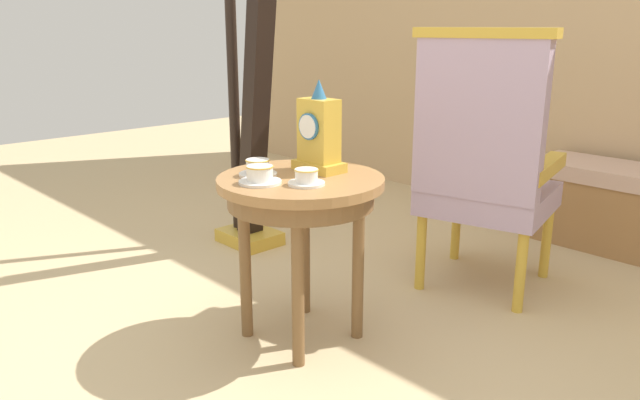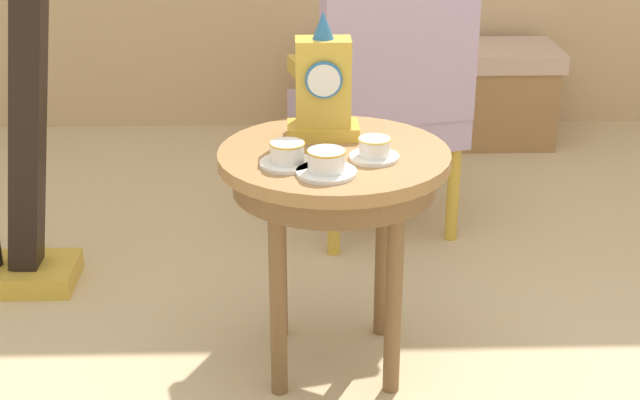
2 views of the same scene
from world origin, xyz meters
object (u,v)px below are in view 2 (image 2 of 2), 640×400
object	(u,v)px
teacup_center	(374,150)
armchair	(386,75)
harp	(10,67)
window_bench	(431,94)
side_table	(334,182)
teacup_left	(287,155)
mantel_clock	(323,88)
teacup_right	(326,164)

from	to	relation	value
teacup_center	armchair	bearing A→B (deg)	82.54
teacup_center	harp	bearing A→B (deg)	152.15
armchair	window_bench	world-z (taller)	armchair
side_table	teacup_center	distance (m)	0.16
side_table	armchair	world-z (taller)	armchair
side_table	harp	world-z (taller)	harp
teacup_left	harp	bearing A→B (deg)	144.48
armchair	mantel_clock	bearing A→B (deg)	-108.12
teacup_center	teacup_left	bearing A→B (deg)	-170.12
teacup_left	teacup_right	size ratio (longest dim) A/B	0.93
side_table	window_bench	distance (m)	1.96
mantel_clock	harp	distance (m)	0.99
teacup_left	teacup_center	size ratio (longest dim) A/B	1.09
teacup_right	harp	distance (m)	1.13
armchair	harp	bearing A→B (deg)	-162.76
side_table	teacup_left	xyz separation A→B (m)	(-0.12, -0.10, 0.11)
armchair	window_bench	bearing A→B (deg)	72.85
side_table	teacup_left	world-z (taller)	teacup_left
teacup_left	armchair	size ratio (longest dim) A/B	0.12
teacup_left	mantel_clock	distance (m)	0.25
teacup_left	mantel_clock	bearing A→B (deg)	65.65
teacup_left	armchair	world-z (taller)	armchair
teacup_right	teacup_center	xyz separation A→B (m)	(0.12, 0.10, -0.00)
teacup_center	mantel_clock	size ratio (longest dim) A/B	0.38
side_table	armchair	xyz separation A→B (m)	(0.22, 0.85, 0.05)
window_bench	teacup_right	bearing A→B (deg)	-105.33
side_table	teacup_right	xyz separation A→B (m)	(-0.03, -0.16, 0.11)
side_table	harp	xyz separation A→B (m)	(-0.94, 0.49, 0.18)
armchair	harp	size ratio (longest dim) A/B	0.63
armchair	window_bench	size ratio (longest dim) A/B	1.01
teacup_center	harp	distance (m)	1.18
teacup_center	window_bench	world-z (taller)	teacup_center
side_table	teacup_right	world-z (taller)	teacup_right
side_table	window_bench	world-z (taller)	side_table
teacup_left	harp	distance (m)	1.02
teacup_left	mantel_clock	size ratio (longest dim) A/B	0.41
teacup_right	harp	world-z (taller)	harp
teacup_center	side_table	bearing A→B (deg)	148.06
side_table	armchair	distance (m)	0.88
side_table	harp	bearing A→B (deg)	152.59
window_bench	teacup_center	bearing A→B (deg)	-102.65
side_table	teacup_center	size ratio (longest dim) A/B	4.96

